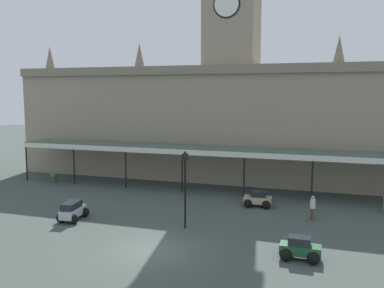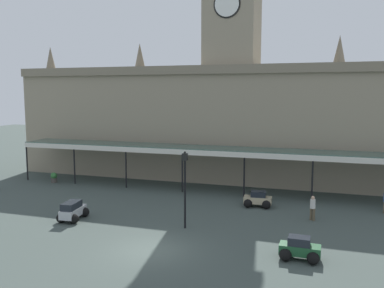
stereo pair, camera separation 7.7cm
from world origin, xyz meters
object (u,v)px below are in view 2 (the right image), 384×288
Objects in this scene: car_green_sedan at (300,250)px; victorian_lamppost at (185,181)px; car_silver_estate at (73,212)px; car_beige_sedan at (258,200)px; pedestrian_beside_cars at (313,207)px; planter_forecourt_centre at (54,177)px.

car_green_sedan is 0.42× the size of victorian_lamppost.
car_beige_sedan is at bearing 31.81° from car_silver_estate.
victorian_lamppost reaches higher than car_beige_sedan.
car_green_sedan is at bearing -93.43° from pedestrian_beside_cars.
pedestrian_beside_cars is (15.26, 4.82, 0.34)m from car_silver_estate.
car_green_sedan is at bearing -68.64° from car_beige_sedan.
pedestrian_beside_cars is at bearing -28.70° from car_beige_sedan.
car_beige_sedan is 0.90× the size of car_silver_estate.
pedestrian_beside_cars is (3.98, -2.18, 0.41)m from car_beige_sedan.
pedestrian_beside_cars is at bearing -10.93° from planter_forecourt_centre.
car_green_sedan is 0.88× the size of car_silver_estate.
car_silver_estate is at bearing 171.86° from car_green_sedan.
victorian_lamppost is 5.08× the size of planter_forecourt_centre.
car_beige_sedan is 0.43× the size of victorian_lamppost.
car_green_sedan is (3.56, -9.12, 0.00)m from car_beige_sedan.
pedestrian_beside_cars is 0.34× the size of victorian_lamppost.
car_silver_estate is 12.59m from planter_forecourt_centre.
car_silver_estate is 16.00m from pedestrian_beside_cars.
planter_forecourt_centre is at bearing 151.67° from victorian_lamppost.
pedestrian_beside_cars is at bearing 28.44° from victorian_lamppost.
pedestrian_beside_cars reaches higher than planter_forecourt_centre.
pedestrian_beside_cars is 1.74× the size of planter_forecourt_centre.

